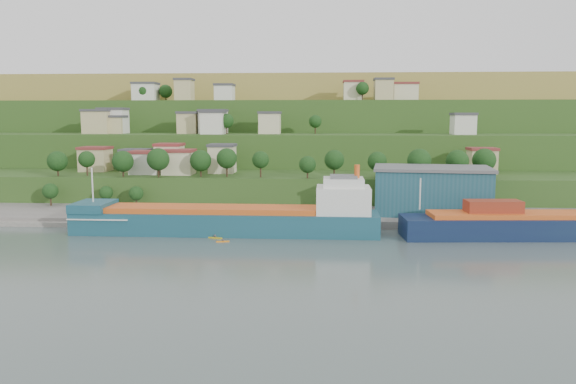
# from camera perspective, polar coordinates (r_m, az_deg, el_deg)

# --- Properties ---
(ground) EXTENTS (500.00, 500.00, 0.00)m
(ground) POSITION_cam_1_polar(r_m,az_deg,el_deg) (129.56, -4.53, -4.97)
(ground) COLOR #465553
(ground) RESTS_ON ground
(quay) EXTENTS (220.00, 26.00, 4.00)m
(quay) POSITION_cam_1_polar(r_m,az_deg,el_deg) (155.78, 4.23, -2.83)
(quay) COLOR slate
(quay) RESTS_ON ground
(pebble_beach) EXTENTS (40.00, 18.00, 2.40)m
(pebble_beach) POSITION_cam_1_polar(r_m,az_deg,el_deg) (166.64, -22.52, -2.71)
(pebble_beach) COLOR slate
(pebble_beach) RESTS_ON ground
(hillside) EXTENTS (360.00, 211.23, 96.00)m
(hillside) POSITION_cam_1_polar(r_m,az_deg,el_deg) (295.79, 0.00, 2.14)
(hillside) COLOR #284719
(hillside) RESTS_ON ground
(cargo_ship_near) EXTENTS (74.29, 12.35, 19.08)m
(cargo_ship_near) POSITION_cam_1_polar(r_m,az_deg,el_deg) (137.52, -5.37, -2.95)
(cargo_ship_near) COLOR #154451
(cargo_ship_near) RESTS_ON ground
(cargo_ship_far) EXTENTS (64.62, 14.81, 17.40)m
(cargo_ship_far) POSITION_cam_1_polar(r_m,az_deg,el_deg) (145.68, 25.01, -3.16)
(cargo_ship_far) COLOR #0D143A
(cargo_ship_far) RESTS_ON ground
(warehouse) EXTENTS (33.06, 22.60, 12.80)m
(warehouse) POSITION_cam_1_polar(r_m,az_deg,el_deg) (158.08, 14.38, 0.20)
(warehouse) COLOR #1E4D5A
(warehouse) RESTS_ON quay
(caravan) EXTENTS (5.88, 2.55, 2.72)m
(caravan) POSITION_cam_1_polar(r_m,az_deg,el_deg) (166.11, -20.22, -1.73)
(caravan) COLOR white
(caravan) RESTS_ON pebble_beach
(dinghy) EXTENTS (4.84, 2.62, 0.92)m
(dinghy) POSITION_cam_1_polar(r_m,az_deg,el_deg) (156.27, -19.59, -2.60)
(dinghy) COLOR silver
(dinghy) RESTS_ON pebble_beach
(kayak_orange) EXTENTS (3.03, 1.24, 0.75)m
(kayak_orange) POSITION_cam_1_polar(r_m,az_deg,el_deg) (128.85, -6.65, -4.96)
(kayak_orange) COLOR orange
(kayak_orange) RESTS_ON ground
(kayak_yellow) EXTENTS (3.64, 1.92, 0.91)m
(kayak_yellow) POSITION_cam_1_polar(r_m,az_deg,el_deg) (132.84, -7.44, -4.57)
(kayak_yellow) COLOR gold
(kayak_yellow) RESTS_ON ground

